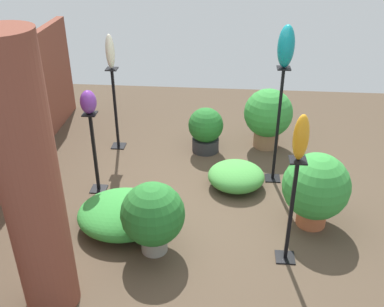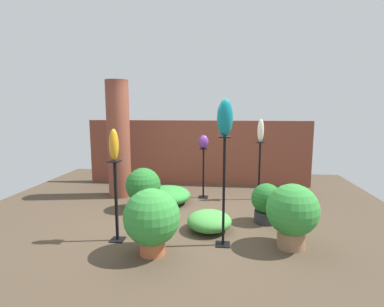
{
  "view_description": "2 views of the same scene",
  "coord_description": "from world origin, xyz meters",
  "px_view_note": "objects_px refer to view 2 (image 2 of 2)",
  "views": [
    {
      "loc": [
        -4.47,
        -0.28,
        3.25
      ],
      "look_at": [
        -0.19,
        0.08,
        0.84
      ],
      "focal_mm": 42.0,
      "sensor_mm": 36.0,
      "label": 1
    },
    {
      "loc": [
        0.72,
        -4.97,
        1.92
      ],
      "look_at": [
        0.13,
        0.18,
        1.14
      ],
      "focal_mm": 28.0,
      "sensor_mm": 36.0,
      "label": 2
    }
  ],
  "objects_px": {
    "art_vase_ivory": "(261,130)",
    "potted_plant_back_center": "(143,186)",
    "art_vase_violet": "(204,142)",
    "potted_plant_front_right": "(292,212)",
    "art_vase_amber": "(114,145)",
    "pedestal_amber": "(116,205)",
    "art_vase_teal": "(225,118)",
    "potted_plant_near_pillar": "(152,218)",
    "pedestal_ivory": "(259,173)",
    "pedestal_teal": "(224,196)",
    "potted_plant_front_left": "(266,202)",
    "brick_pillar": "(119,139)",
    "pedestal_violet": "(203,175)"
  },
  "relations": [
    {
      "from": "art_vase_ivory",
      "to": "art_vase_teal",
      "type": "distance_m",
      "value": 2.41
    },
    {
      "from": "art_vase_teal",
      "to": "potted_plant_back_center",
      "type": "xyz_separation_m",
      "value": [
        -1.53,
        1.36,
        -1.35
      ]
    },
    {
      "from": "pedestal_amber",
      "to": "potted_plant_front_right",
      "type": "distance_m",
      "value": 2.49
    },
    {
      "from": "pedestal_ivory",
      "to": "potted_plant_front_left",
      "type": "height_order",
      "value": "pedestal_ivory"
    },
    {
      "from": "potted_plant_front_right",
      "to": "potted_plant_near_pillar",
      "type": "bearing_deg",
      "value": -167.76
    },
    {
      "from": "art_vase_amber",
      "to": "potted_plant_near_pillar",
      "type": "xyz_separation_m",
      "value": [
        0.61,
        -0.35,
        -0.92
      ]
    },
    {
      "from": "potted_plant_front_left",
      "to": "potted_plant_near_pillar",
      "type": "bearing_deg",
      "value": -141.46
    },
    {
      "from": "art_vase_teal",
      "to": "potted_plant_front_right",
      "type": "bearing_deg",
      "value": 2.38
    },
    {
      "from": "pedestal_amber",
      "to": "art_vase_amber",
      "type": "xyz_separation_m",
      "value": [
        -0.0,
        0.0,
        0.87
      ]
    },
    {
      "from": "art_vase_ivory",
      "to": "potted_plant_front_right",
      "type": "xyz_separation_m",
      "value": [
        0.21,
        -2.23,
        -0.96
      ]
    },
    {
      "from": "pedestal_ivory",
      "to": "pedestal_teal",
      "type": "xyz_separation_m",
      "value": [
        -0.73,
        -2.27,
        0.15
      ]
    },
    {
      "from": "art_vase_amber",
      "to": "art_vase_teal",
      "type": "relative_size",
      "value": 0.9
    },
    {
      "from": "brick_pillar",
      "to": "potted_plant_near_pillar",
      "type": "relative_size",
      "value": 2.84
    },
    {
      "from": "art_vase_ivory",
      "to": "potted_plant_back_center",
      "type": "distance_m",
      "value": 2.64
    },
    {
      "from": "potted_plant_back_center",
      "to": "potted_plant_near_pillar",
      "type": "relative_size",
      "value": 0.91
    },
    {
      "from": "art_vase_violet",
      "to": "potted_plant_front_left",
      "type": "bearing_deg",
      "value": -48.3
    },
    {
      "from": "pedestal_violet",
      "to": "art_vase_teal",
      "type": "xyz_separation_m",
      "value": [
        0.45,
        -2.26,
        1.31
      ]
    },
    {
      "from": "brick_pillar",
      "to": "pedestal_violet",
      "type": "bearing_deg",
      "value": 2.17
    },
    {
      "from": "art_vase_violet",
      "to": "potted_plant_front_right",
      "type": "distance_m",
      "value": 2.72
    },
    {
      "from": "brick_pillar",
      "to": "potted_plant_near_pillar",
      "type": "height_order",
      "value": "brick_pillar"
    },
    {
      "from": "brick_pillar",
      "to": "potted_plant_front_right",
      "type": "distance_m",
      "value": 3.96
    },
    {
      "from": "potted_plant_front_right",
      "to": "art_vase_ivory",
      "type": "bearing_deg",
      "value": 95.5
    },
    {
      "from": "art_vase_ivory",
      "to": "potted_plant_front_right",
      "type": "bearing_deg",
      "value": -84.5
    },
    {
      "from": "brick_pillar",
      "to": "pedestal_ivory",
      "type": "distance_m",
      "value": 3.1
    },
    {
      "from": "potted_plant_back_center",
      "to": "brick_pillar",
      "type": "bearing_deg",
      "value": 132.45
    },
    {
      "from": "potted_plant_front_right",
      "to": "potted_plant_front_left",
      "type": "bearing_deg",
      "value": 104.08
    },
    {
      "from": "art_vase_ivory",
      "to": "potted_plant_front_left",
      "type": "bearing_deg",
      "value": -90.55
    },
    {
      "from": "art_vase_ivory",
      "to": "pedestal_violet",
      "type": "bearing_deg",
      "value": -179.41
    },
    {
      "from": "pedestal_teal",
      "to": "potted_plant_near_pillar",
      "type": "height_order",
      "value": "pedestal_teal"
    },
    {
      "from": "pedestal_teal",
      "to": "potted_plant_front_right",
      "type": "bearing_deg",
      "value": 2.38
    },
    {
      "from": "pedestal_violet",
      "to": "art_vase_amber",
      "type": "xyz_separation_m",
      "value": [
        -1.09,
        -2.28,
        0.92
      ]
    },
    {
      "from": "art_vase_teal",
      "to": "potted_plant_back_center",
      "type": "relative_size",
      "value": 0.62
    },
    {
      "from": "art_vase_teal",
      "to": "potted_plant_near_pillar",
      "type": "distance_m",
      "value": 1.65
    },
    {
      "from": "pedestal_teal",
      "to": "art_vase_ivory",
      "type": "distance_m",
      "value": 2.5
    },
    {
      "from": "potted_plant_back_center",
      "to": "pedestal_ivory",
      "type": "bearing_deg",
      "value": 21.96
    },
    {
      "from": "potted_plant_front_right",
      "to": "pedestal_violet",
      "type": "bearing_deg",
      "value": 122.19
    },
    {
      "from": "pedestal_teal",
      "to": "pedestal_amber",
      "type": "bearing_deg",
      "value": -179.24
    },
    {
      "from": "pedestal_teal",
      "to": "art_vase_violet",
      "type": "xyz_separation_m",
      "value": [
        -0.45,
        2.26,
        0.5
      ]
    },
    {
      "from": "pedestal_violet",
      "to": "potted_plant_back_center",
      "type": "relative_size",
      "value": 1.34
    },
    {
      "from": "pedestal_amber",
      "to": "potted_plant_near_pillar",
      "type": "relative_size",
      "value": 1.34
    },
    {
      "from": "potted_plant_back_center",
      "to": "potted_plant_front_left",
      "type": "height_order",
      "value": "potted_plant_back_center"
    },
    {
      "from": "art_vase_amber",
      "to": "pedestal_amber",
      "type": "bearing_deg",
      "value": -45.0
    },
    {
      "from": "pedestal_ivory",
      "to": "pedestal_teal",
      "type": "distance_m",
      "value": 2.39
    },
    {
      "from": "pedestal_violet",
      "to": "art_vase_ivory",
      "type": "xyz_separation_m",
      "value": [
        1.18,
        0.01,
        0.98
      ]
    },
    {
      "from": "art_vase_ivory",
      "to": "art_vase_amber",
      "type": "distance_m",
      "value": 3.23
    },
    {
      "from": "art_vase_teal",
      "to": "art_vase_violet",
      "type": "bearing_deg",
      "value": 101.34
    },
    {
      "from": "pedestal_teal",
      "to": "potted_plant_back_center",
      "type": "bearing_deg",
      "value": 138.48
    },
    {
      "from": "potted_plant_near_pillar",
      "to": "brick_pillar",
      "type": "bearing_deg",
      "value": 118.02
    },
    {
      "from": "art_vase_ivory",
      "to": "art_vase_teal",
      "type": "xyz_separation_m",
      "value": [
        -0.73,
        -2.27,
        0.33
      ]
    },
    {
      "from": "pedestal_violet",
      "to": "potted_plant_back_center",
      "type": "bearing_deg",
      "value": -140.21
    }
  ]
}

